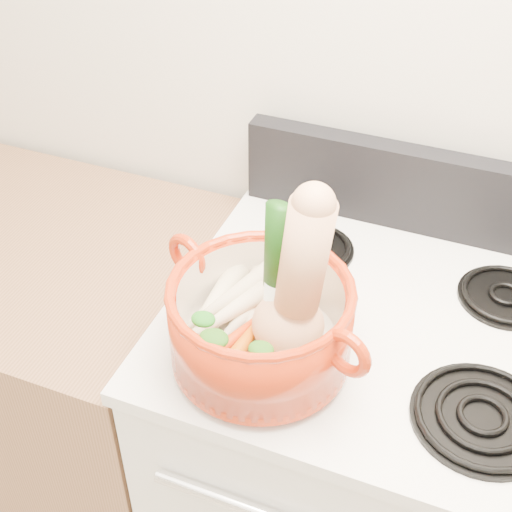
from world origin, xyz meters
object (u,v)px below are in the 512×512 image
at_px(squash, 290,279).
at_px(leek, 276,276).
at_px(stove_body, 361,478).
at_px(dutch_oven, 261,323).

height_order(squash, leek, squash).
relative_size(stove_body, squash, 3.12).
bearing_deg(squash, stove_body, 37.81).
distance_m(dutch_oven, leek, 0.10).
distance_m(stove_body, squash, 0.72).
relative_size(squash, leek, 1.07).
xyz_separation_m(stove_body, dutch_oven, (-0.17, -0.17, 0.58)).
relative_size(dutch_oven, leek, 1.07).
height_order(stove_body, squash, squash).
xyz_separation_m(stove_body, leek, (-0.16, -0.16, 0.68)).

